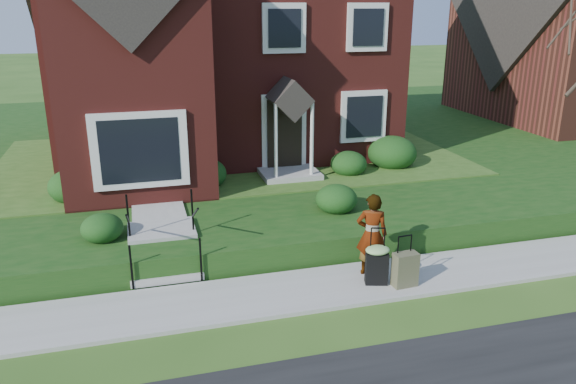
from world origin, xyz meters
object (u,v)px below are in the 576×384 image
object	(u,v)px
suitcase_black	(377,262)
woman	(372,234)
front_steps	(164,245)
suitcase_olive	(405,269)

from	to	relation	value
suitcase_black	woman	bearing A→B (deg)	98.36
front_steps	woman	world-z (taller)	woman
suitcase_black	suitcase_olive	distance (m)	0.55
front_steps	suitcase_olive	bearing A→B (deg)	-27.04
woman	suitcase_olive	world-z (taller)	woman
woman	suitcase_olive	xyz separation A→B (m)	(0.43, -0.66, -0.50)
woman	suitcase_black	world-z (taller)	woman
suitcase_olive	front_steps	bearing A→B (deg)	148.64
suitcase_olive	suitcase_black	bearing A→B (deg)	150.46
woman	suitcase_olive	size ratio (longest dim) A/B	1.66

